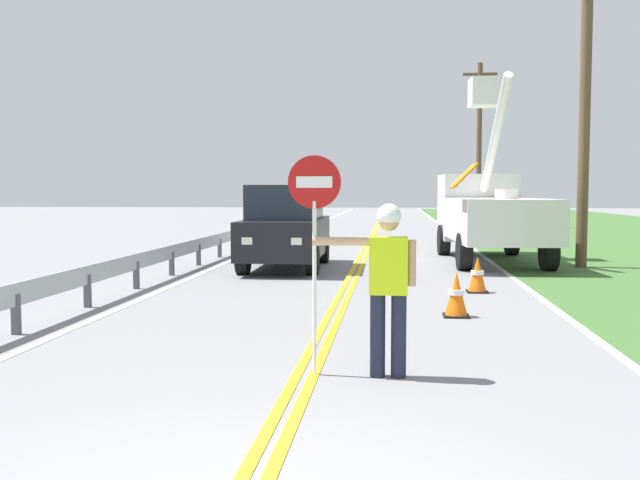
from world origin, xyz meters
name	(u,v)px	position (x,y,z in m)	size (l,w,h in m)	color
centerline_yellow_left	(364,249)	(-0.09, 20.00, 0.01)	(0.11, 110.00, 0.01)	yellow
centerline_yellow_right	(369,249)	(0.09, 20.00, 0.01)	(0.11, 110.00, 0.01)	yellow
edge_line_right	(475,250)	(3.60, 20.00, 0.01)	(0.12, 110.00, 0.01)	silver
edge_line_left	(261,248)	(-3.60, 20.00, 0.01)	(0.12, 110.00, 0.01)	silver
flagger_worker	(387,278)	(0.86, 3.54, 1.05)	(1.09, 0.25, 1.83)	#1E2338
stop_sign_paddle	(314,215)	(0.09, 3.55, 1.71)	(0.56, 0.04, 2.33)	silver
utility_bucket_truck	(488,211)	(3.56, 16.52, 1.40)	(2.67, 6.91, 5.19)	silver
oncoming_suv_nearest	(286,227)	(-1.79, 13.92, 1.06)	(1.96, 4.63, 2.10)	black
utility_pole_near	(585,87)	(5.72, 14.97, 4.59)	(1.80, 0.28, 8.82)	brown
utility_pole_mid	(479,142)	(5.44, 35.41, 4.58)	(1.80, 0.28, 8.79)	brown
traffic_cone_lead	(456,295)	(1.90, 7.28, 0.34)	(0.40, 0.40, 0.70)	orange
traffic_cone_mid	(477,275)	(2.53, 10.02, 0.34)	(0.40, 0.40, 0.70)	orange
guardrail_left_shoulder	(210,243)	(-4.20, 15.54, 0.52)	(0.10, 32.00, 0.71)	#9EA0A3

